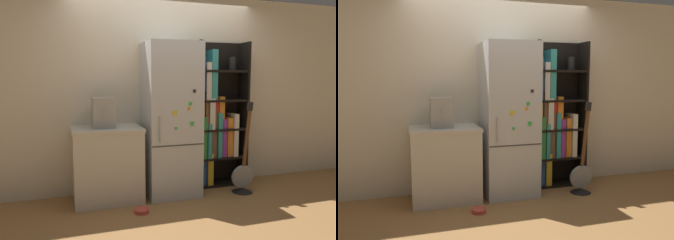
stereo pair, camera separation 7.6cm
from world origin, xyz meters
TOP-DOWN VIEW (x-y plane):
  - ground_plane at (0.00, 0.00)m, footprint 16.00×16.00m
  - wall_back at (0.00, 0.47)m, footprint 8.00×0.05m
  - refrigerator at (-0.00, 0.16)m, footprint 0.67×0.61m
  - bookshelf at (0.69, 0.32)m, footprint 0.74×0.31m
  - kitchen_counter at (-0.81, 0.16)m, footprint 0.83×0.59m
  - espresso_machine at (-0.85, 0.15)m, footprint 0.26×0.31m
  - guitar at (0.91, -0.10)m, footprint 0.30×0.28m
  - pet_bowl at (-0.51, -0.34)m, footprint 0.17×0.17m

SIDE VIEW (x-z plane):
  - ground_plane at x=0.00m, z-range 0.00..0.00m
  - pet_bowl at x=-0.51m, z-range 0.00..0.05m
  - guitar at x=0.91m, z-range -0.43..0.78m
  - kitchen_counter at x=-0.81m, z-range 0.00..0.91m
  - bookshelf at x=0.69m, z-range -0.08..1.90m
  - refrigerator at x=0.00m, z-range 0.00..1.94m
  - espresso_machine at x=-0.85m, z-range 0.91..1.27m
  - wall_back at x=0.00m, z-range 0.00..2.60m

